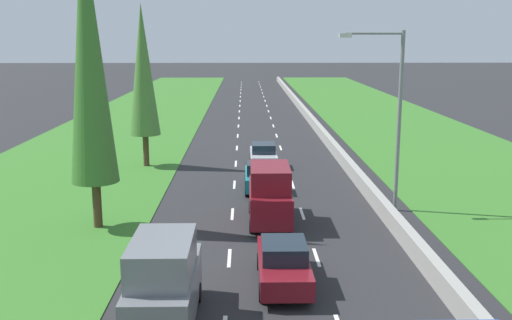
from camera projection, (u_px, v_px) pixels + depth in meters
name	position (u px, v px, depth m)	size (l,w,h in m)	color
ground_plane	(255.00, 122.00, 61.72)	(300.00, 300.00, 0.00)	#28282B
grass_verge_left	(135.00, 122.00, 61.48)	(14.00, 140.00, 0.04)	#387528
grass_verge_right	(391.00, 121.00, 61.99)	(14.00, 140.00, 0.04)	#387528
median_barrier	(310.00, 118.00, 61.75)	(0.44, 120.00, 0.85)	#9E9B93
lane_markings	(255.00, 122.00, 61.72)	(3.64, 116.00, 0.01)	white
maroon_sedan_centre_lane	(284.00, 263.00, 20.84)	(1.82, 4.50, 1.64)	maroon
maroon_van_centre_lane	(270.00, 194.00, 27.72)	(1.96, 4.90, 2.82)	maroon
teal_hatchback_centre_lane	(260.00, 177.00, 33.62)	(1.74, 3.90, 1.72)	teal
grey_van_left_lane	(164.00, 282.00, 17.78)	(1.96, 4.90, 2.82)	slate
silver_sedan_centre_lane	(263.00, 155.00, 40.01)	(1.82, 4.50, 1.64)	silver
poplar_tree_second	(89.00, 52.00, 25.70)	(2.15, 2.15, 13.94)	#4C3823
poplar_tree_third	(143.00, 71.00, 39.07)	(2.07, 2.07, 10.92)	#4C3823
street_light_mast	(393.00, 108.00, 28.96)	(3.20, 0.28, 9.00)	gray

